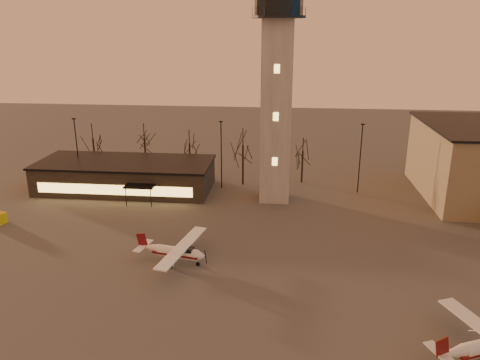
# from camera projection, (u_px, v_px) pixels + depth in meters

# --- Properties ---
(ground) EXTENTS (220.00, 220.00, 0.00)m
(ground) POSITION_uv_depth(u_px,v_px,m) (262.00, 329.00, 37.22)
(ground) COLOR #43403E
(ground) RESTS_ON ground
(control_tower) EXTENTS (6.80, 6.80, 32.60)m
(control_tower) POSITION_uv_depth(u_px,v_px,m) (277.00, 81.00, 60.56)
(control_tower) COLOR gray
(control_tower) RESTS_ON ground
(terminal) EXTENTS (25.40, 12.20, 4.30)m
(terminal) POSITION_uv_depth(u_px,v_px,m) (126.00, 175.00, 68.93)
(terminal) COLOR black
(terminal) RESTS_ON ground
(light_poles) EXTENTS (58.50, 12.25, 10.14)m
(light_poles) POSITION_uv_depth(u_px,v_px,m) (279.00, 160.00, 64.84)
(light_poles) COLOR black
(light_poles) RESTS_ON ground
(tree_row) EXTENTS (37.20, 9.20, 8.80)m
(tree_row) POSITION_uv_depth(u_px,v_px,m) (190.00, 140.00, 73.75)
(tree_row) COLOR black
(tree_row) RESTS_ON ground
(cessna_rear) EXTENTS (8.08, 10.17, 2.80)m
(cessna_rear) POSITION_uv_depth(u_px,v_px,m) (179.00, 255.00, 47.34)
(cessna_rear) COLOR white
(cessna_rear) RESTS_ON ground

